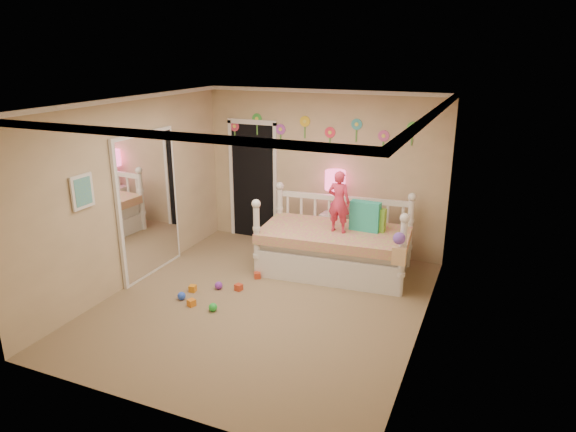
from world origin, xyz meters
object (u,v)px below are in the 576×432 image
at_px(daybed, 335,234).
at_px(table_lamp, 335,186).
at_px(child, 339,202).
at_px(nightstand, 334,233).

height_order(daybed, table_lamp, table_lamp).
height_order(child, table_lamp, child).
distance_m(nightstand, table_lamp, 0.80).
height_order(nightstand, table_lamp, table_lamp).
distance_m(daybed, table_lamp, 0.92).
height_order(daybed, child, child).
bearing_deg(nightstand, daybed, -65.10).
bearing_deg(table_lamp, daybed, -70.95).
bearing_deg(daybed, nightstand, 104.19).
xyz_separation_m(child, nightstand, (-0.31, 0.77, -0.78)).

